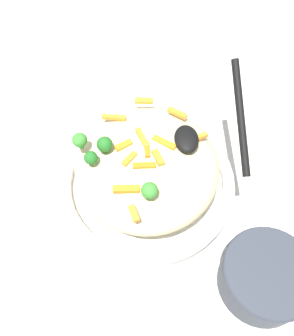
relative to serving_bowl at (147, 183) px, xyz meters
The scene contains 22 objects.
ground_plane 0.03m from the serving_bowl, ahead, with size 2.40×2.40×0.00m, color beige.
serving_bowl is the anchor object (origin of this frame).
pasta_mound 0.06m from the serving_bowl, ahead, with size 0.26×0.25×0.09m, color beige.
carrot_piece_0 0.11m from the serving_bowl, 87.35° to the left, with size 0.03×0.01×0.01m, color orange.
carrot_piece_1 0.11m from the serving_bowl, 72.70° to the left, with size 0.03×0.01×0.01m, color orange.
carrot_piece_2 0.14m from the serving_bowl, 35.15° to the right, with size 0.04×0.01×0.01m, color orange.
carrot_piece_3 0.13m from the serving_bowl, 152.87° to the left, with size 0.04×0.01×0.01m, color orange.
carrot_piece_4 0.11m from the serving_bowl, 15.95° to the left, with size 0.04×0.01×0.01m, color orange.
carrot_piece_5 0.11m from the serving_bowl, 63.70° to the right, with size 0.04×0.01×0.01m, color orange.
carrot_piece_6 0.15m from the serving_bowl, 167.36° to the left, with size 0.03×0.01×0.01m, color orange.
carrot_piece_7 0.11m from the serving_bowl, 169.26° to the left, with size 0.04×0.01×0.01m, color orange.
carrot_piece_8 0.11m from the serving_bowl, 118.90° to the left, with size 0.03×0.01×0.01m, color orange.
carrot_piece_9 0.14m from the serving_bowl, 73.81° to the right, with size 0.03×0.01×0.01m, color orange.
carrot_piece_10 0.15m from the serving_bowl, ahead, with size 0.03×0.01×0.01m, color orange.
carrot_piece_11 0.14m from the serving_bowl, 35.09° to the left, with size 0.04×0.01×0.01m, color orange.
carrot_piece_12 0.11m from the serving_bowl, 134.74° to the right, with size 0.03×0.01×0.01m, color orange.
broccoli_floret_0 0.14m from the serving_bowl, behind, with size 0.03×0.03×0.03m.
broccoli_floret_1 0.16m from the serving_bowl, 80.86° to the left, with size 0.02×0.02×0.03m.
broccoli_floret_2 0.14m from the serving_bowl, 99.69° to the left, with size 0.02×0.02×0.03m.
broccoli_floret_3 0.13m from the serving_bowl, 84.37° to the left, with size 0.03×0.03×0.03m.
serving_spoon 0.16m from the serving_bowl, 79.43° to the right, with size 0.17×0.11×0.10m.
companion_bowl 0.25m from the serving_bowl, 136.30° to the right, with size 0.14×0.14×0.07m.
Camera 1 is at (-0.33, 0.02, 0.60)m, focal length 38.32 mm.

